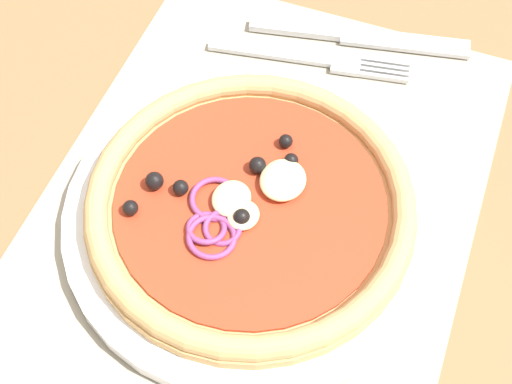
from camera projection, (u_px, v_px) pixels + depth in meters
ground_plane at (258, 214)px, 59.05cm from camera, size 190.00×140.00×2.40cm
placemat at (258, 205)px, 57.88cm from camera, size 44.43×32.78×0.40cm
plate at (250, 216)px, 56.28cm from camera, size 28.40×28.40×1.38cm
pizza at (249, 204)px, 54.79cm from camera, size 24.74×24.74×2.69cm
fork at (319, 61)px, 65.62cm from camera, size 4.49×18.00×0.44cm
knife at (361, 37)px, 67.14cm from camera, size 5.55×19.93×0.62cm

